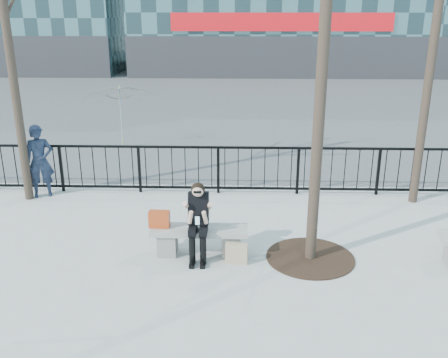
{
  "coord_description": "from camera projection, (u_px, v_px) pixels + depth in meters",
  "views": [
    {
      "loc": [
        0.67,
        -7.73,
        4.07
      ],
      "look_at": [
        0.4,
        0.8,
        1.1
      ],
      "focal_mm": 40.0,
      "sensor_mm": 36.0,
      "label": 1
    }
  ],
  "objects": [
    {
      "name": "handbag",
      "position": [
        159.0,
        219.0,
        8.49
      ],
      "size": [
        0.36,
        0.19,
        0.29
      ],
      "primitive_type": "cube",
      "rotation": [
        0.0,
        0.0,
        -0.06
      ],
      "color": "#B23C15",
      "rests_on": "bench_main"
    },
    {
      "name": "ground",
      "position": [
        200.0,
        254.0,
        8.66
      ],
      "size": [
        120.0,
        120.0,
        0.0
      ],
      "primitive_type": "plane",
      "color": "#A09F9A",
      "rests_on": "ground"
    },
    {
      "name": "seated_woman",
      "position": [
        198.0,
        222.0,
        8.29
      ],
      "size": [
        0.5,
        0.64,
        1.34
      ],
      "color": "black",
      "rests_on": "ground"
    },
    {
      "name": "street_surface",
      "position": [
        225.0,
        100.0,
        22.81
      ],
      "size": [
        60.0,
        23.0,
        0.01
      ],
      "primitive_type": "cube",
      "color": "#474747",
      "rests_on": "ground"
    },
    {
      "name": "railing",
      "position": [
        209.0,
        170.0,
        11.31
      ],
      "size": [
        14.0,
        0.06,
        1.1
      ],
      "color": "black",
      "rests_on": "ground"
    },
    {
      "name": "tree_grate",
      "position": [
        310.0,
        257.0,
        8.5
      ],
      "size": [
        1.5,
        1.5,
        0.02
      ],
      "primitive_type": "cylinder",
      "color": "black",
      "rests_on": "ground"
    },
    {
      "name": "bench_main",
      "position": [
        199.0,
        238.0,
        8.56
      ],
      "size": [
        1.65,
        0.46,
        0.49
      ],
      "color": "slate",
      "rests_on": "ground"
    },
    {
      "name": "shopping_bag",
      "position": [
        237.0,
        253.0,
        8.3
      ],
      "size": [
        0.38,
        0.18,
        0.35
      ],
      "primitive_type": "cube",
      "rotation": [
        0.0,
        0.0,
        -0.13
      ],
      "color": "#C6B68C",
      "rests_on": "ground"
    },
    {
      "name": "standing_man",
      "position": [
        40.0,
        161.0,
        11.03
      ],
      "size": [
        0.7,
        0.57,
        1.63
      ],
      "primitive_type": "imported",
      "rotation": [
        0.0,
        0.0,
        0.35
      ],
      "color": "black",
      "rests_on": "ground"
    },
    {
      "name": "vendor_umbrella",
      "position": [
        120.0,
        117.0,
        14.77
      ],
      "size": [
        2.65,
        2.67,
        1.91
      ],
      "primitive_type": "imported",
      "rotation": [
        0.0,
        0.0,
        -0.32
      ],
      "color": "gold",
      "rests_on": "ground"
    }
  ]
}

